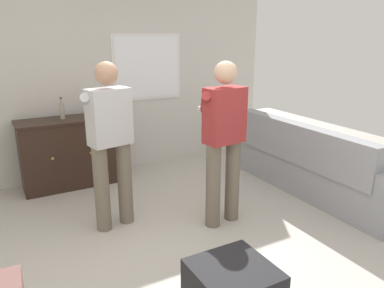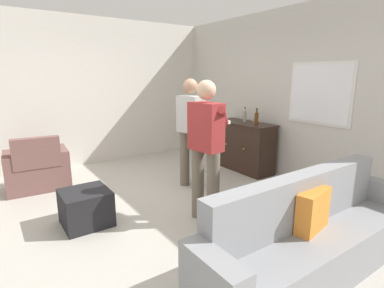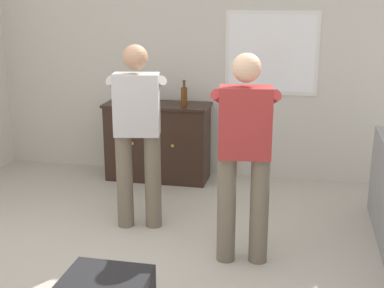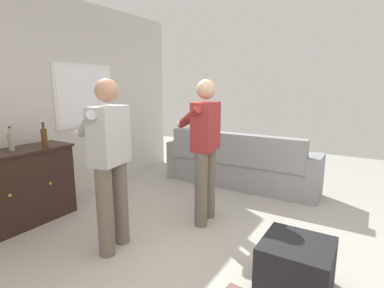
% 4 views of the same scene
% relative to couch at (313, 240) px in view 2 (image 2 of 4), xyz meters
% --- Properties ---
extents(ground, '(10.40, 10.40, 0.00)m').
position_rel_couch_xyz_m(ground, '(-1.97, -0.66, -0.34)').
color(ground, '#B2ADA3').
extents(wall_back_with_window, '(5.20, 0.15, 2.80)m').
position_rel_couch_xyz_m(wall_back_with_window, '(-1.95, 2.00, 1.07)').
color(wall_back_with_window, beige).
rests_on(wall_back_with_window, ground).
extents(wall_side_left, '(0.12, 5.20, 2.80)m').
position_rel_couch_xyz_m(wall_side_left, '(-4.63, -0.66, 1.06)').
color(wall_side_left, silver).
rests_on(wall_side_left, ground).
extents(couch, '(0.57, 2.48, 0.89)m').
position_rel_couch_xyz_m(couch, '(0.00, 0.00, 0.00)').
color(couch, gray).
rests_on(couch, ground).
extents(armchair, '(0.70, 0.92, 0.85)m').
position_rel_couch_xyz_m(armchair, '(-3.65, -1.66, -0.05)').
color(armchair, brown).
rests_on(armchair, ground).
extents(sideboard_cabinet, '(1.20, 0.49, 0.89)m').
position_rel_couch_xyz_m(sideboard_cabinet, '(-2.54, 1.64, 0.11)').
color(sideboard_cabinet, black).
rests_on(sideboard_cabinet, ground).
extents(bottle_wine_green, '(0.06, 0.06, 0.27)m').
position_rel_couch_xyz_m(bottle_wine_green, '(-2.57, 1.66, 0.66)').
color(bottle_wine_green, gray).
rests_on(bottle_wine_green, sideboard_cabinet).
extents(bottle_liquor_amber, '(0.07, 0.07, 0.29)m').
position_rel_couch_xyz_m(bottle_liquor_amber, '(-2.22, 1.59, 0.67)').
color(bottle_liquor_amber, '#593314').
rests_on(bottle_liquor_amber, sideboard_cabinet).
extents(ottoman, '(0.53, 0.53, 0.41)m').
position_rel_couch_xyz_m(ottoman, '(-2.07, -1.37, -0.13)').
color(ottoman, black).
rests_on(ottoman, ground).
extents(person_standing_left, '(0.55, 0.51, 1.68)m').
position_rel_couch_xyz_m(person_standing_left, '(-2.37, 0.34, 0.60)').
color(person_standing_left, '#6B6051').
rests_on(person_standing_left, ground).
extents(person_standing_right, '(0.55, 0.50, 1.68)m').
position_rel_couch_xyz_m(person_standing_right, '(-1.35, -0.14, 0.60)').
color(person_standing_right, '#6B6051').
rests_on(person_standing_right, ground).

